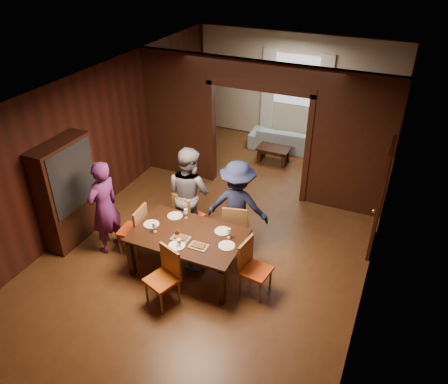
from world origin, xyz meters
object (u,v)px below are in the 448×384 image
at_px(person_navy, 237,206).
at_px(hutch, 68,193).
at_px(chair_near, 162,279).
at_px(coffee_table, 273,155).
at_px(dining_table, 189,252).
at_px(chair_right, 256,269).
at_px(chair_far_r, 236,225).
at_px(chair_left, 132,229).
at_px(sofa, 288,139).
at_px(person_purple, 104,208).
at_px(chair_far_l, 190,214).
at_px(person_grey, 189,193).

bearing_deg(person_navy, hutch, 10.11).
bearing_deg(chair_near, coffee_table, 108.60).
bearing_deg(coffee_table, hutch, -118.81).
relative_size(coffee_table, hutch, 0.40).
bearing_deg(dining_table, coffee_table, 89.49).
relative_size(chair_near, hutch, 0.48).
distance_m(person_navy, chair_right, 1.34).
bearing_deg(chair_far_r, person_navy, -95.35).
relative_size(chair_left, chair_far_r, 1.00).
bearing_deg(sofa, chair_far_r, 90.86).
distance_m(coffee_table, chair_near, 5.29).
xyz_separation_m(person_purple, chair_left, (0.46, 0.12, -0.41)).
height_order(person_navy, hutch, hutch).
bearing_deg(person_purple, hutch, -81.73).
bearing_deg(dining_table, chair_far_r, 62.18).
relative_size(coffee_table, chair_far_l, 0.82).
bearing_deg(person_navy, chair_far_l, -2.81).
bearing_deg(chair_far_l, chair_far_r, -159.83).
xyz_separation_m(dining_table, hutch, (-2.43, -0.06, 0.62)).
distance_m(person_purple, sofa, 5.68).
xyz_separation_m(person_purple, coffee_table, (1.67, 4.50, -0.70)).
height_order(dining_table, chair_far_l, chair_far_l).
xyz_separation_m(dining_table, coffee_table, (0.04, 4.43, -0.18)).
height_order(sofa, chair_far_r, chair_far_r).
bearing_deg(hutch, person_purple, -0.71).
bearing_deg(chair_far_r, person_grey, -14.57).
bearing_deg(sofa, chair_near, 84.82).
xyz_separation_m(dining_table, chair_near, (-0.03, -0.84, 0.10)).
height_order(person_navy, chair_left, person_navy).
distance_m(person_grey, hutch, 2.20).
bearing_deg(coffee_table, chair_far_r, -82.74).
height_order(chair_near, hutch, hutch).
bearing_deg(hutch, dining_table, 1.36).
bearing_deg(sofa, person_purple, 68.10).
xyz_separation_m(person_purple, sofa, (1.79, 5.36, -0.60)).
bearing_deg(person_navy, chair_near, 64.90).
xyz_separation_m(person_grey, dining_table, (0.47, -0.93, -0.54)).
height_order(person_purple, sofa, person_purple).
relative_size(sofa, hutch, 1.01).
relative_size(chair_far_l, hutch, 0.48).
height_order(person_navy, coffee_table, person_navy).
bearing_deg(coffee_table, chair_right, -75.09).
relative_size(chair_left, hutch, 0.48).
height_order(person_purple, chair_right, person_purple).
bearing_deg(person_grey, coffee_table, -82.40).
relative_size(person_grey, person_navy, 1.06).
height_order(person_grey, chair_near, person_grey).
xyz_separation_m(sofa, chair_far_r, (0.33, -4.37, 0.19)).
bearing_deg(dining_table, person_navy, 64.22).
bearing_deg(coffee_table, person_grey, -98.30).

